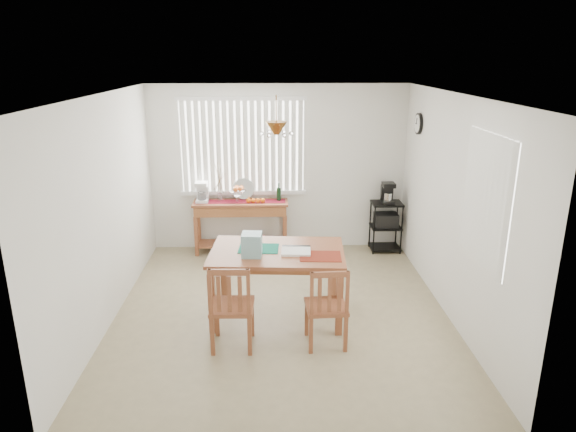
{
  "coord_description": "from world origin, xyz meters",
  "views": [
    {
      "loc": [
        -0.11,
        -5.66,
        3.01
      ],
      "look_at": [
        0.1,
        0.55,
        1.05
      ],
      "focal_mm": 32.0,
      "sensor_mm": 36.0,
      "label": 1
    }
  ],
  "objects_px": {
    "cart_items": "(387,193)",
    "chair_right": "(327,307)",
    "chair_left": "(232,307)",
    "sideboard": "(241,214)",
    "dining_table": "(277,258)",
    "wire_cart": "(386,222)"
  },
  "relations": [
    {
      "from": "cart_items",
      "to": "sideboard",
      "type": "bearing_deg",
      "value": 179.63
    },
    {
      "from": "cart_items",
      "to": "chair_left",
      "type": "bearing_deg",
      "value": -128.54
    },
    {
      "from": "dining_table",
      "to": "chair_left",
      "type": "xyz_separation_m",
      "value": [
        -0.49,
        -0.71,
        -0.26
      ]
    },
    {
      "from": "cart_items",
      "to": "chair_right",
      "type": "height_order",
      "value": "cart_items"
    },
    {
      "from": "wire_cart",
      "to": "dining_table",
      "type": "height_order",
      "value": "dining_table"
    },
    {
      "from": "sideboard",
      "to": "chair_left",
      "type": "bearing_deg",
      "value": -89.08
    },
    {
      "from": "dining_table",
      "to": "chair_right",
      "type": "xyz_separation_m",
      "value": [
        0.51,
        -0.7,
        -0.28
      ]
    },
    {
      "from": "cart_items",
      "to": "dining_table",
      "type": "height_order",
      "value": "cart_items"
    },
    {
      "from": "cart_items",
      "to": "chair_right",
      "type": "xyz_separation_m",
      "value": [
        -1.23,
        -2.8,
        -0.49
      ]
    },
    {
      "from": "sideboard",
      "to": "dining_table",
      "type": "bearing_deg",
      "value": -75.79
    },
    {
      "from": "chair_left",
      "to": "chair_right",
      "type": "distance_m",
      "value": 1.0
    },
    {
      "from": "cart_items",
      "to": "chair_left",
      "type": "relative_size",
      "value": 0.34
    },
    {
      "from": "chair_left",
      "to": "chair_right",
      "type": "relative_size",
      "value": 1.05
    },
    {
      "from": "chair_left",
      "to": "sideboard",
      "type": "bearing_deg",
      "value": 90.92
    },
    {
      "from": "sideboard",
      "to": "chair_right",
      "type": "height_order",
      "value": "chair_right"
    },
    {
      "from": "wire_cart",
      "to": "chair_right",
      "type": "height_order",
      "value": "chair_right"
    },
    {
      "from": "sideboard",
      "to": "cart_items",
      "type": "height_order",
      "value": "cart_items"
    },
    {
      "from": "wire_cart",
      "to": "chair_left",
      "type": "distance_m",
      "value": 3.58
    },
    {
      "from": "chair_left",
      "to": "dining_table",
      "type": "bearing_deg",
      "value": 55.46
    },
    {
      "from": "sideboard",
      "to": "dining_table",
      "type": "relative_size",
      "value": 0.91
    },
    {
      "from": "sideboard",
      "to": "chair_right",
      "type": "xyz_separation_m",
      "value": [
        1.05,
        -2.81,
        -0.17
      ]
    },
    {
      "from": "sideboard",
      "to": "dining_table",
      "type": "xyz_separation_m",
      "value": [
        0.53,
        -2.11,
        0.11
      ]
    }
  ]
}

